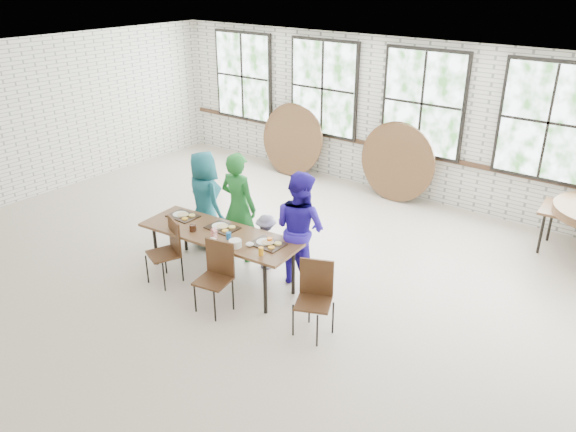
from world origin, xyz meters
name	(u,v)px	position (x,y,z in m)	size (l,w,h in m)	color
room	(423,106)	(0.00, 4.44, 1.83)	(12.00, 12.00, 12.00)	#B6A491
dining_table	(220,236)	(-0.84, -0.10, 0.69)	(2.47, 1.03, 0.74)	brown
chair_near_left	(169,246)	(-1.37, -0.58, 0.56)	(0.54, 0.53, 0.95)	#462A17
chair_near_right	(217,270)	(-0.35, -0.67, 0.56)	(0.49, 0.48, 0.95)	#462A17
chair_spare	(315,291)	(0.96, -0.31, 0.56)	(0.55, 0.54, 0.95)	#462A17
adult_teal	(205,200)	(-1.79, 0.55, 0.79)	(0.77, 0.50, 1.58)	#1B5667
adult_green	(239,207)	(-1.06, 0.55, 0.85)	(0.62, 0.41, 1.71)	#1B6826
toddler	(266,242)	(-0.52, 0.55, 0.43)	(0.56, 0.32, 0.86)	#1D1541
adult_blue	(300,228)	(0.09, 0.55, 0.83)	(0.81, 0.63, 1.67)	#2917A7
tabletop_clutter	(225,234)	(-0.71, -0.11, 0.77)	(2.03, 0.60, 0.11)	black
round_tops_leaning	(341,150)	(-1.58, 4.21, 0.73)	(4.14, 0.51, 1.50)	brown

